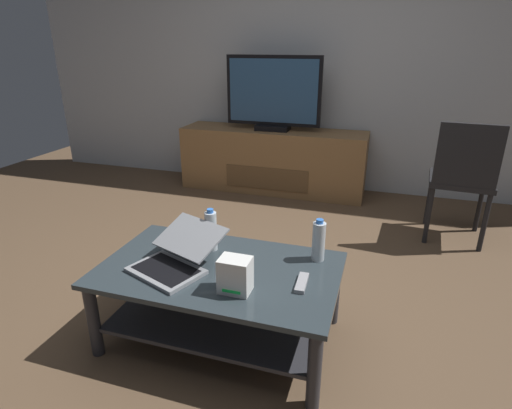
% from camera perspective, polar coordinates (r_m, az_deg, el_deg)
% --- Properties ---
extents(ground_plane, '(7.68, 7.68, 0.00)m').
position_cam_1_polar(ground_plane, '(2.51, -0.86, -13.64)').
color(ground_plane, brown).
extents(back_wall, '(6.40, 0.12, 2.80)m').
position_cam_1_polar(back_wall, '(4.35, 9.55, 20.59)').
color(back_wall, silver).
rests_on(back_wall, ground).
extents(coffee_table, '(1.17, 0.70, 0.41)m').
position_cam_1_polar(coffee_table, '(2.13, -5.00, -11.61)').
color(coffee_table, '#2D383D').
rests_on(coffee_table, ground).
extents(media_cabinet, '(1.87, 0.47, 0.63)m').
position_cam_1_polar(media_cabinet, '(4.28, 2.33, 6.13)').
color(media_cabinet, olive).
rests_on(media_cabinet, ground).
extents(television, '(0.94, 0.20, 0.71)m').
position_cam_1_polar(television, '(4.13, 2.39, 14.88)').
color(television, black).
rests_on(television, media_cabinet).
extents(dining_chair, '(0.47, 0.47, 0.93)m').
position_cam_1_polar(dining_chair, '(3.41, 26.63, 3.57)').
color(dining_chair, black).
rests_on(dining_chair, ground).
extents(laptop, '(0.46, 0.49, 0.18)m').
position_cam_1_polar(laptop, '(2.07, -11.00, -7.08)').
color(laptop, gray).
rests_on(laptop, coffee_table).
extents(router_box, '(0.14, 0.11, 0.16)m').
position_cam_1_polar(router_box, '(1.84, -2.89, -9.71)').
color(router_box, white).
rests_on(router_box, coffee_table).
extents(water_bottle_near, '(0.06, 0.06, 0.23)m').
position_cam_1_polar(water_bottle_near, '(2.19, -6.24, -3.61)').
color(water_bottle_near, silver).
rests_on(water_bottle_near, coffee_table).
extents(water_bottle_far, '(0.07, 0.07, 0.22)m').
position_cam_1_polar(water_bottle_far, '(2.10, 8.64, -5.00)').
color(water_bottle_far, silver).
rests_on(water_bottle_far, coffee_table).
extents(cell_phone, '(0.10, 0.15, 0.01)m').
position_cam_1_polar(cell_phone, '(2.10, -3.52, -7.92)').
color(cell_phone, black).
rests_on(cell_phone, coffee_table).
extents(tv_remote, '(0.05, 0.16, 0.02)m').
position_cam_1_polar(tv_remote, '(1.93, 6.35, -10.71)').
color(tv_remote, '#99999E').
rests_on(tv_remote, coffee_table).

